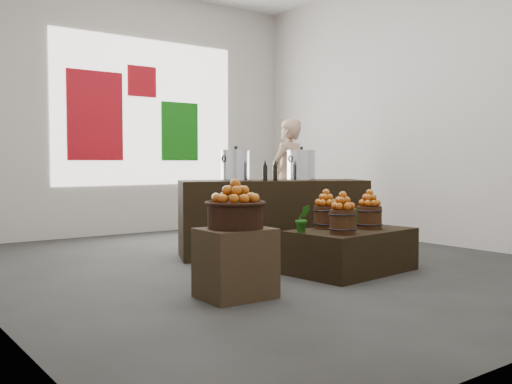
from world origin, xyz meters
TOP-DOWN VIEW (x-y plane):
  - ground at (0.00, 0.00)m, footprint 7.00×7.00m
  - back_wall at (0.00, 3.50)m, footprint 6.00×0.04m
  - back_opening at (0.30, 3.48)m, footprint 3.20×0.02m
  - deco_red_left at (-0.60, 3.47)m, footprint 0.90×0.04m
  - deco_green_right at (0.90, 3.47)m, footprint 0.70×0.04m
  - deco_red_upper at (0.20, 3.47)m, footprint 0.50×0.04m
  - crate at (-1.15, -1.21)m, footprint 0.62×0.51m
  - wicker_basket at (-1.15, -1.21)m, footprint 0.48×0.48m
  - apples_in_basket at (-1.15, -1.21)m, footprint 0.38×0.38m
  - display_table at (0.50, -1.00)m, footprint 1.40×0.94m
  - apple_bucket_front_left at (0.14, -1.22)m, footprint 0.26×0.26m
  - apples_in_bucket_front_left at (0.14, -1.22)m, footprint 0.20×0.20m
  - apple_bucket_front_right at (0.68, -1.08)m, footprint 0.26×0.26m
  - apples_in_bucket_front_right at (0.68, -1.08)m, footprint 0.20×0.20m
  - apple_bucket_rear at (0.34, -0.77)m, footprint 0.26×0.26m
  - apples_in_bucket_rear at (0.34, -0.77)m, footprint 0.20×0.20m
  - herb_garnish_right at (0.89, -0.73)m, footprint 0.29×0.27m
  - herb_garnish_left at (-0.09, -0.88)m, footprint 0.19×0.17m
  - counter at (0.50, 0.36)m, footprint 2.41×1.62m
  - stock_pot_left at (0.07, 0.55)m, footprint 0.36×0.36m
  - stock_pot_center at (0.84, 0.21)m, footprint 0.36×0.36m
  - oil_cruets at (0.41, 0.15)m, footprint 0.18×0.13m
  - shopper at (1.78, 1.62)m, footprint 0.77×0.60m

SIDE VIEW (x-z plane):
  - ground at x=0.00m, z-range 0.00..0.00m
  - display_table at x=0.50m, z-range 0.00..0.46m
  - crate at x=-1.15m, z-range 0.00..0.60m
  - counter at x=0.50m, z-range 0.00..0.95m
  - apple_bucket_front_left at x=0.14m, z-range 0.46..0.70m
  - apple_bucket_front_right at x=0.68m, z-range 0.46..0.70m
  - apple_bucket_rear at x=0.34m, z-range 0.46..0.70m
  - herb_garnish_right at x=0.89m, z-range 0.46..0.71m
  - herb_garnish_left at x=-0.09m, z-range 0.46..0.74m
  - wicker_basket at x=-1.15m, z-range 0.60..0.82m
  - apples_in_bucket_front_left at x=0.14m, z-range 0.70..0.88m
  - apples_in_bucket_front_right at x=0.68m, z-range 0.70..0.88m
  - apples_in_bucket_rear at x=0.34m, z-range 0.70..0.88m
  - apples_in_basket at x=-1.15m, z-range 0.82..1.02m
  - shopper at x=1.78m, z-range 0.00..1.85m
  - oil_cruets at x=0.41m, z-range 0.95..1.21m
  - stock_pot_left at x=0.07m, z-range 0.95..1.30m
  - stock_pot_center at x=0.84m, z-range 0.95..1.30m
  - deco_green_right at x=0.90m, z-range 1.20..2.20m
  - deco_red_left at x=-0.60m, z-range 1.20..2.60m
  - back_wall at x=0.00m, z-range 0.00..4.00m
  - back_opening at x=0.30m, z-range 0.80..3.20m
  - deco_red_upper at x=0.20m, z-range 2.25..2.75m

